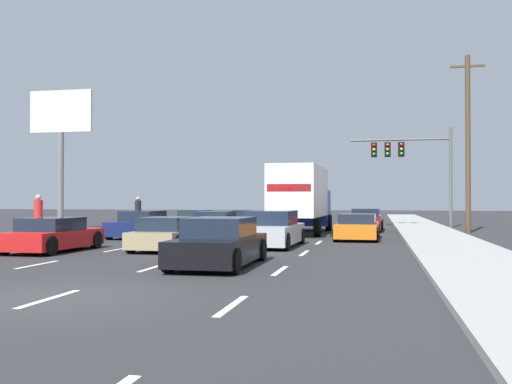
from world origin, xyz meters
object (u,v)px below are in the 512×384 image
object	(u,v)px
car_silver	(271,230)
traffic_signal_mast	(404,155)
car_gray	(215,226)
car_red	(53,236)
car_green	(250,220)
car_maroon	(367,220)
car_orange	(358,227)
roadside_billboard	(61,131)
utility_pole_mid	(468,141)
pedestrian_near_corner	(138,212)
car_yellow	(196,220)
car_navy	(143,225)
pedestrian_mid_block	(38,216)
car_black	(219,244)
box_truck	(302,196)
car_tan	(169,235)

from	to	relation	value
car_silver	traffic_signal_mast	bearing A→B (deg)	71.92
car_gray	traffic_signal_mast	bearing A→B (deg)	54.38
car_red	car_green	size ratio (longest dim) A/B	0.89
car_maroon	car_orange	distance (m)	7.73
car_gray	car_maroon	bearing A→B (deg)	48.52
car_orange	roadside_billboard	distance (m)	18.79
utility_pole_mid	pedestrian_near_corner	bearing A→B (deg)	-179.44
car_gray	pedestrian_near_corner	world-z (taller)	pedestrian_near_corner
car_yellow	car_green	xyz separation A→B (m)	(3.26, 0.66, 0.01)
car_gray	car_red	bearing A→B (deg)	-113.09
car_navy	traffic_signal_mast	world-z (taller)	traffic_signal_mast
roadside_billboard	pedestrian_mid_block	size ratio (longest dim) A/B	4.37
car_black	pedestrian_mid_block	distance (m)	13.25
pedestrian_mid_block	traffic_signal_mast	bearing A→B (deg)	44.87
utility_pole_mid	pedestrian_near_corner	size ratio (longest dim) A/B	5.22
traffic_signal_mast	pedestrian_mid_block	xyz separation A→B (m)	(-16.47, -16.39, -3.68)
box_truck	car_green	bearing A→B (deg)	132.15
car_gray	car_orange	size ratio (longest dim) A/B	0.93
car_black	pedestrian_near_corner	bearing A→B (deg)	119.24
box_truck	car_silver	xyz separation A→B (m)	(-0.06, -8.68, -1.37)
car_silver	pedestrian_mid_block	bearing A→B (deg)	173.62
car_tan	car_green	bearing A→B (deg)	91.20
car_silver	car_navy	bearing A→B (deg)	149.23
box_truck	utility_pole_mid	bearing A→B (deg)	17.11
utility_pole_mid	pedestrian_mid_block	bearing A→B (deg)	-152.51
car_yellow	utility_pole_mid	xyz separation A→B (m)	(15.78, -0.73, 4.45)
car_silver	traffic_signal_mast	size ratio (longest dim) A/B	0.71
car_green	utility_pole_mid	xyz separation A→B (m)	(12.52, -1.38, 4.44)
box_truck	car_black	size ratio (longest dim) A/B	1.95
car_red	car_navy	bearing A→B (deg)	89.79
box_truck	traffic_signal_mast	world-z (taller)	traffic_signal_mast
car_gray	car_black	xyz separation A→B (m)	(3.35, -11.46, 0.03)
car_red	car_tan	xyz separation A→B (m)	(3.76, 1.37, -0.00)
car_green	pedestrian_mid_block	bearing A→B (deg)	-121.45
car_yellow	pedestrian_near_corner	size ratio (longest dim) A/B	2.23
car_gray	roadside_billboard	xyz separation A→B (m)	(-10.78, 4.58, 5.32)
car_yellow	traffic_signal_mast	world-z (taller)	traffic_signal_mast
car_navy	car_tan	xyz separation A→B (m)	(3.73, -6.51, -0.04)
box_truck	car_silver	size ratio (longest dim) A/B	1.84
car_yellow	car_orange	world-z (taller)	car_yellow
car_navy	car_green	world-z (taller)	car_navy
car_tan	traffic_signal_mast	distance (m)	22.28
car_navy	car_gray	distance (m)	3.54
pedestrian_mid_block	car_red	bearing A→B (deg)	-53.28
car_silver	traffic_signal_mast	xyz separation A→B (m)	(5.74, 17.59, 4.15)
car_navy	car_red	distance (m)	7.88
car_maroon	pedestrian_mid_block	distance (m)	18.07
box_truck	car_tan	bearing A→B (deg)	-107.15
car_orange	pedestrian_near_corner	bearing A→B (deg)	154.31
car_red	pedestrian_near_corner	distance (m)	15.24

